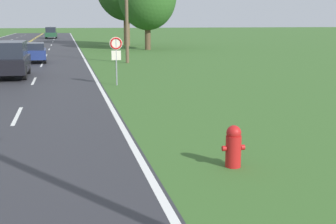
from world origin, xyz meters
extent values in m
cube|color=white|center=(3.24, 16.50, 0.01)|extent=(0.12, 3.00, 0.00)
cube|color=white|center=(3.24, 25.50, 0.01)|extent=(0.12, 3.00, 0.00)
cube|color=white|center=(3.24, 34.50, 0.01)|extent=(0.12, 3.00, 0.00)
cube|color=white|center=(3.24, 43.50, 0.01)|extent=(0.12, 3.00, 0.00)
cube|color=white|center=(3.24, 52.50, 0.01)|extent=(0.12, 3.00, 0.00)
cube|color=white|center=(3.24, 61.50, 0.01)|extent=(0.12, 3.00, 0.00)
cube|color=white|center=(3.24, 70.50, 0.01)|extent=(0.12, 3.00, 0.00)
cube|color=white|center=(3.24, 79.50, 0.01)|extent=(0.12, 3.00, 0.00)
cube|color=white|center=(3.24, 88.50, 0.01)|extent=(0.12, 3.00, 0.00)
cube|color=white|center=(3.24, 97.50, 0.01)|extent=(0.12, 3.00, 0.00)
cube|color=white|center=(3.24, 106.50, 0.01)|extent=(0.12, 3.00, 0.00)
cube|color=white|center=(-3.24, 70.50, 0.01)|extent=(0.12, 3.00, 0.00)
cube|color=white|center=(-3.24, 79.50, 0.01)|extent=(0.12, 3.00, 0.00)
cube|color=white|center=(-3.24, 88.50, 0.01)|extent=(0.12, 3.00, 0.00)
cube|color=white|center=(-3.24, 97.50, 0.01)|extent=(0.12, 3.00, 0.00)
cube|color=white|center=(-3.24, 106.50, 0.01)|extent=(0.12, 3.00, 0.00)
cylinder|color=red|center=(8.16, 10.03, 0.33)|extent=(0.33, 0.33, 0.67)
sphere|color=red|center=(8.16, 10.03, 0.73)|extent=(0.31, 0.31, 0.31)
cylinder|color=red|center=(8.36, 10.03, 0.41)|extent=(0.08, 0.11, 0.11)
cylinder|color=red|center=(7.95, 10.03, 0.41)|extent=(0.08, 0.11, 0.11)
cylinder|color=gray|center=(7.16, 23.08, 1.11)|extent=(0.07, 0.07, 2.21)
cylinder|color=silver|center=(7.16, 23.06, 1.96)|extent=(0.60, 0.02, 0.60)
torus|color=red|center=(7.16, 23.05, 1.96)|extent=(0.55, 0.07, 0.55)
cube|color=silver|center=(7.16, 23.06, 1.41)|extent=(0.44, 0.02, 0.44)
cylinder|color=brown|center=(9.23, 34.84, 4.37)|extent=(0.24, 0.24, 8.75)
cylinder|color=brown|center=(12.32, 58.51, 2.03)|extent=(0.73, 0.73, 4.07)
cylinder|color=brown|center=(13.38, 49.83, 1.45)|extent=(0.60, 0.60, 2.91)
cylinder|color=black|center=(2.76, 26.03, 0.38)|extent=(0.20, 0.75, 0.75)
cylinder|color=black|center=(2.75, 29.03, 0.38)|extent=(0.20, 0.75, 0.75)
cylinder|color=black|center=(1.23, 29.02, 0.38)|extent=(0.20, 0.75, 0.75)
cube|color=black|center=(1.99, 27.52, 0.71)|extent=(1.74, 4.84, 0.75)
cube|color=#1E232D|center=(1.99, 27.52, 1.50)|extent=(1.53, 3.39, 0.82)
cylinder|color=black|center=(3.42, 35.49, 0.34)|extent=(0.22, 0.68, 0.67)
cylinder|color=black|center=(1.80, 35.44, 0.34)|extent=(0.22, 0.68, 0.67)
cylinder|color=black|center=(3.34, 37.86, 0.34)|extent=(0.22, 0.68, 0.67)
cylinder|color=black|center=(1.73, 37.81, 0.34)|extent=(0.22, 0.68, 0.67)
cube|color=navy|center=(2.57, 36.65, 0.63)|extent=(1.94, 3.88, 0.65)
cube|color=#1E232D|center=(2.57, 36.65, 1.19)|extent=(1.69, 2.72, 0.47)
cylinder|color=black|center=(3.51, 82.82, 0.34)|extent=(0.22, 0.68, 0.68)
cylinder|color=black|center=(1.85, 82.87, 0.34)|extent=(0.22, 0.68, 0.68)
cylinder|color=black|center=(3.60, 85.83, 0.34)|extent=(0.22, 0.68, 0.68)
cylinder|color=black|center=(1.94, 85.88, 0.34)|extent=(0.22, 0.68, 0.68)
cube|color=#1E472D|center=(2.72, 84.35, 0.67)|extent=(2.00, 4.91, 0.72)
cube|color=#1E232D|center=(2.72, 84.35, 1.47)|extent=(1.73, 3.45, 0.89)
camera|label=1|loc=(4.80, 1.15, 3.01)|focal=50.00mm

